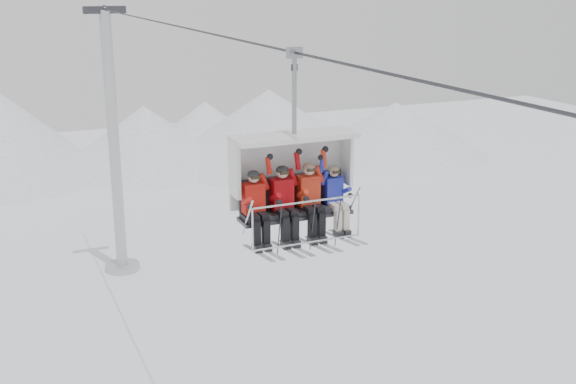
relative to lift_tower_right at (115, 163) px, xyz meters
name	(u,v)px	position (x,y,z in m)	size (l,w,h in m)	color
ridgeline	(47,143)	(-1.58, 20.05, -2.94)	(72.00, 21.00, 7.00)	white
lift_tower_right	(115,163)	(0.00, 0.00, 0.00)	(2.00, 1.80, 13.48)	#B1B4B9
haul_cable	(288,51)	(0.00, -22.00, 7.52)	(0.06, 0.06, 50.00)	#323237
chairlift_carrier	(292,173)	(0.00, -22.19, 4.95)	(2.65, 1.17, 3.98)	black
skier_far_left	(255,205)	(-0.95, -22.50, 4.46)	(0.44, 1.69, 1.72)	red
skier_center_left	(284,200)	(-0.31, -22.49, 4.48)	(0.45, 1.69, 1.78)	#A6080E
skier_center_right	(310,197)	(0.31, -22.49, 4.47)	(0.45, 1.69, 1.77)	red
skier_far_right	(335,197)	(0.90, -22.51, 4.41)	(0.39, 1.69, 1.57)	#232CAE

